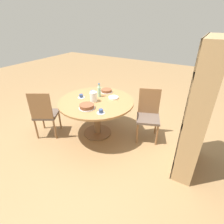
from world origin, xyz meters
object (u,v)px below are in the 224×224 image
coffee_pot (94,96)px  cup_c (81,96)px  chair_a (148,114)px  cup_b (101,112)px  cup_a (93,92)px  water_bottle (99,91)px  chair_b (45,113)px  cake_second (106,91)px  bookshelf (197,111)px  cake_main (87,106)px

coffee_pot → cup_c: coffee_pot is taller
chair_a → cup_b: 0.99m
cup_c → cup_a: bearing=165.8°
water_bottle → chair_b: bearing=-45.8°
cake_second → cup_b: (0.81, 0.40, -0.00)m
bookshelf → cake_main: size_ratio=6.99×
cake_main → cup_b: bearing=86.2°
water_bottle → cup_c: 0.36m
chair_b → coffee_pot: 1.01m
coffee_pot → cake_second: size_ratio=0.91×
bookshelf → cake_second: 1.82m
coffee_pot → water_bottle: bearing=-171.3°
coffee_pot → cake_main: (0.29, 0.06, -0.07)m
cup_a → cup_b: bearing=45.1°
cup_c → chair_b: bearing=-43.7°
bookshelf → cake_main: bearing=102.1°
coffee_pot → cup_a: (-0.29, -0.24, -0.07)m
coffee_pot → cup_c: 0.32m
cup_b → cake_second: bearing=-153.6°
chair_a → cup_b: size_ratio=7.07×
cup_c → cup_b: bearing=64.3°
water_bottle → cup_a: 0.22m
coffee_pot → cup_b: 0.49m
chair_a → bookshelf: size_ratio=0.50×
chair_b → water_bottle: water_bottle is taller
cake_second → cup_a: 0.29m
cup_c → water_bottle: bearing=129.9°
bookshelf → cup_b: (0.38, -1.36, -0.21)m
water_bottle → cup_b: 0.69m
coffee_pot → cup_c: bearing=-92.3°
water_bottle → cake_main: 0.55m
cake_main → cup_c: size_ratio=2.03×
cup_a → cup_b: 0.85m
chair_b → cup_c: (-0.52, 0.50, 0.26)m
water_bottle → cake_second: water_bottle is taller
water_bottle → bookshelf: bearing=84.3°
chair_a → cup_c: (0.46, -1.22, 0.26)m
chair_b → cup_a: chair_b is taller
water_bottle → coffee_pot: bearing=8.7°
cup_b → cake_main: bearing=-93.8°
cup_c → chair_a: bearing=110.6°
bookshelf → cake_second: bookshelf is taller
bookshelf → cup_c: bookshelf is taller
cake_main → cup_a: (-0.58, -0.30, -0.01)m
water_bottle → cup_c: size_ratio=1.94×
cup_b → cup_c: 0.75m
cup_b → bookshelf: bearing=105.5°
cake_second → cup_a: cup_a is taller
chair_b → cake_second: size_ratio=3.93×
bookshelf → chair_b: bearing=102.7°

